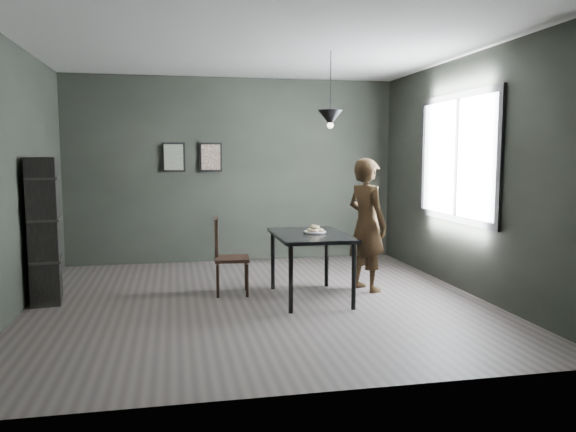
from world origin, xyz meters
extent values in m
plane|color=#36312F|center=(0.00, 0.00, 0.00)|extent=(5.00, 5.00, 0.00)
cube|color=black|center=(0.00, 2.50, 1.40)|extent=(5.00, 0.10, 2.80)
cube|color=silver|center=(0.00, 0.00, 2.80)|extent=(5.00, 5.00, 0.02)
cube|color=white|center=(2.48, 0.20, 1.60)|extent=(0.02, 1.80, 1.40)
cube|color=black|center=(2.47, 0.20, 1.60)|extent=(0.04, 1.96, 1.56)
cube|color=black|center=(0.60, 0.00, 0.73)|extent=(0.80, 1.20, 0.04)
cylinder|color=black|center=(0.26, -0.54, 0.35)|extent=(0.05, 0.05, 0.71)
cylinder|color=black|center=(0.94, -0.54, 0.35)|extent=(0.05, 0.05, 0.71)
cylinder|color=black|center=(0.26, 0.54, 0.35)|extent=(0.05, 0.05, 0.71)
cylinder|color=black|center=(0.94, 0.54, 0.35)|extent=(0.05, 0.05, 0.71)
cylinder|color=white|center=(0.66, 0.03, 0.76)|extent=(0.23, 0.23, 0.01)
torus|color=beige|center=(0.70, 0.03, 0.78)|extent=(0.11, 0.11, 0.04)
torus|color=beige|center=(0.63, 0.06, 0.78)|extent=(0.11, 0.11, 0.04)
torus|color=beige|center=(0.64, -0.02, 0.78)|extent=(0.11, 0.11, 0.04)
torus|color=beige|center=(0.66, 0.03, 0.82)|extent=(0.15, 0.15, 0.06)
imported|color=black|center=(1.36, 0.27, 0.80)|extent=(0.59, 0.69, 1.60)
cube|color=black|center=(-0.25, 0.39, 0.42)|extent=(0.42, 0.42, 0.04)
cube|color=black|center=(-0.43, 0.40, 0.69)|extent=(0.07, 0.39, 0.43)
cylinder|color=black|center=(-0.43, 0.23, 0.19)|extent=(0.03, 0.03, 0.38)
cylinder|color=black|center=(-0.10, 0.21, 0.19)|extent=(0.03, 0.03, 0.38)
cylinder|color=black|center=(-0.41, 0.57, 0.19)|extent=(0.03, 0.03, 0.38)
cylinder|color=black|center=(-0.07, 0.54, 0.19)|extent=(0.03, 0.03, 0.38)
cube|color=black|center=(-2.32, 0.44, 0.81)|extent=(0.37, 0.57, 1.61)
cylinder|color=black|center=(0.85, 0.10, 2.42)|extent=(0.01, 0.01, 0.75)
cone|color=black|center=(0.85, 0.10, 2.05)|extent=(0.28, 0.28, 0.18)
sphere|color=#FFE0B2|center=(0.85, 0.10, 1.97)|extent=(0.07, 0.07, 0.07)
cube|color=black|center=(-0.90, 2.47, 1.60)|extent=(0.34, 0.03, 0.44)
cube|color=#3D564B|center=(-0.90, 2.45, 1.60)|extent=(0.28, 0.01, 0.38)
cube|color=black|center=(-0.35, 2.47, 1.60)|extent=(0.34, 0.03, 0.44)
cube|color=brown|center=(-0.35, 2.45, 1.60)|extent=(0.28, 0.01, 0.38)
camera|label=1|loc=(-0.90, -6.11, 1.64)|focal=35.00mm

